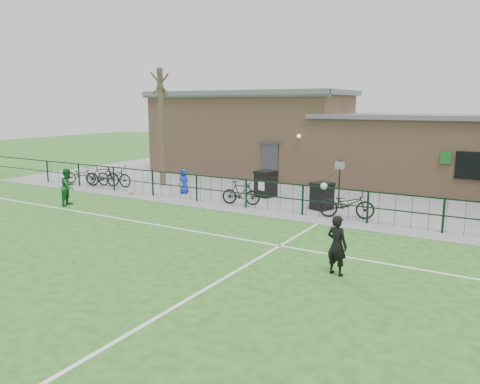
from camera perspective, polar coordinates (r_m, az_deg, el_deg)
The scene contains 20 objects.
ground at distance 12.18m, azimuth -12.33°, elevation -9.81°, with size 90.00×90.00×0.00m, color #245E1B.
paving_strip at distance 23.52m, azimuth 10.67°, elevation 0.21°, with size 34.00×13.00×0.02m, color gray.
pitch_line_touch at distance 18.38m, azimuth 4.48°, elevation -2.58°, with size 28.00×0.10×0.01m, color white.
pitch_line_mid at distance 15.18m, azimuth -1.94°, elevation -5.42°, with size 28.00×0.10×0.01m, color white.
pitch_line_perp at distance 10.99m, azimuth -4.51°, elevation -11.88°, with size 0.10×16.00×0.01m, color white.
perimeter_fence at distance 18.43m, azimuth 4.79°, elevation -0.65°, with size 28.00×0.10×1.20m, color black.
bare_tree at distance 24.62m, azimuth -9.56°, elevation 7.72°, with size 0.30×0.30×6.00m, color #4A3C2D.
wheelie_bin_left at distance 21.41m, azimuth 3.17°, elevation 0.90°, with size 0.74×0.84×1.11m, color black.
wheelie_bin_right at distance 19.08m, azimuth 9.95°, elevation -0.61°, with size 0.67×0.76×1.01m, color black.
sign_post at distance 19.36m, azimuth 12.00°, elevation 0.96°, with size 0.06×0.06×2.00m, color black.
bicycle_a at distance 26.42m, azimuth -18.84°, elevation 1.99°, with size 0.61×1.74×0.92m, color black.
bicycle_b at distance 25.14m, azimuth -16.42°, elevation 1.91°, with size 0.51×1.81×1.09m, color black.
bicycle_c at distance 24.87m, azimuth -15.11°, elevation 1.89°, with size 0.72×2.08×1.09m, color black.
bicycle_d at distance 19.70m, azimuth 0.11°, elevation -0.12°, with size 0.47×1.65×0.99m, color black.
bicycle_e at distance 17.81m, azimuth 12.89°, elevation -1.45°, with size 0.70×2.02×1.06m, color black.
spectator_child at distance 22.34m, azimuth -6.84°, elevation 1.31°, with size 0.57×0.37×1.16m, color #1536CB.
goalkeeper_kick at distance 12.03m, azimuth 11.66°, elevation -6.07°, with size 2.01×3.56×1.74m.
outfield_player at distance 20.94m, azimuth -20.20°, elevation 0.59°, with size 0.76×0.59×1.56m, color #1B5E28.
ball_ground at distance 22.59m, azimuth -13.22°, elevation -0.03°, with size 0.25×0.25×0.25m, color white.
clubhouse at distance 26.34m, azimuth 11.31°, elevation 6.15°, with size 24.25×5.40×4.96m.
Camera 1 is at (7.91, -8.25, 4.22)m, focal length 35.00 mm.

